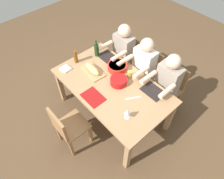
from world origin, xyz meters
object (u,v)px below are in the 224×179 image
(chair_far_center, at_px, (67,127))
(cutting_board, at_px, (93,71))
(chair_near_right, at_px, (128,57))
(bread_loaf, at_px, (92,69))
(napkin_stack, at_px, (66,69))
(beer_bottle, at_px, (76,57))
(serving_bowl_salad, at_px, (117,67))
(serving_bowl_fruit, at_px, (119,81))
(diner_near_center, at_px, (142,66))
(cup_near_center, at_px, (129,74))
(chair_near_left, at_px, (170,86))
(wine_glass, at_px, (127,112))
(diner_near_left, at_px, (166,83))
(wine_bottle, at_px, (97,50))
(dining_table, at_px, (112,88))
(diner_near_right, at_px, (122,52))
(chair_near_center, at_px, (148,70))

(chair_far_center, distance_m, cutting_board, 0.91)
(chair_near_right, height_order, bread_loaf, same)
(napkin_stack, bearing_deg, beer_bottle, -83.07)
(chair_far_center, relative_size, serving_bowl_salad, 2.89)
(serving_bowl_salad, bearing_deg, serving_bowl_fruit, 141.07)
(diner_near_center, bearing_deg, chair_far_center, 90.00)
(bread_loaf, relative_size, cup_near_center, 2.92)
(diner_near_center, distance_m, chair_far_center, 1.49)
(chair_near_left, relative_size, wine_glass, 5.12)
(chair_far_center, bearing_deg, diner_near_left, -107.91)
(chair_near_left, height_order, cutting_board, chair_near_left)
(cup_near_center, relative_size, napkin_stack, 0.78)
(diner_near_center, xyz_separation_m, cutting_board, (0.39, 0.69, 0.05))
(chair_near_left, relative_size, serving_bowl_salad, 2.89)
(chair_far_center, xyz_separation_m, cup_near_center, (-0.06, -1.13, 0.31))
(napkin_stack, bearing_deg, wine_glass, -175.36)
(chair_far_center, relative_size, wine_bottle, 2.93)
(cup_near_center, bearing_deg, dining_table, 79.36)
(wine_bottle, relative_size, napkin_stack, 2.07)
(serving_bowl_salad, height_order, bread_loaf, bread_loaf)
(chair_near_left, relative_size, cutting_board, 2.12)
(cutting_board, height_order, cup_near_center, cup_near_center)
(diner_near_right, bearing_deg, diner_near_left, 180.00)
(diner_near_center, xyz_separation_m, wine_bottle, (0.65, 0.40, 0.15))
(dining_table, relative_size, chair_near_center, 2.04)
(diner_near_center, relative_size, wine_glass, 7.23)
(diner_near_right, xyz_separation_m, wine_bottle, (0.17, 0.40, 0.15))
(chair_near_right, bearing_deg, diner_near_left, 169.10)
(diner_near_center, bearing_deg, chair_near_left, -158.93)
(dining_table, relative_size, chair_near_left, 2.04)
(chair_near_center, relative_size, cutting_board, 2.12)
(cutting_board, xyz_separation_m, bread_loaf, (0.00, 0.00, 0.06))
(serving_bowl_salad, xyz_separation_m, cutting_board, (0.21, 0.32, -0.04))
(diner_near_left, relative_size, bread_loaf, 3.75)
(wine_bottle, xyz_separation_m, napkin_stack, (0.06, 0.57, -0.10))
(chair_near_center, distance_m, chair_far_center, 1.66)
(dining_table, relative_size, diner_near_right, 1.44)
(wine_glass, relative_size, cup_near_center, 1.52)
(wine_glass, bearing_deg, cutting_board, -10.82)
(cutting_board, xyz_separation_m, napkin_stack, (0.32, 0.28, 0.00))
(serving_bowl_salad, relative_size, cutting_board, 0.74)
(diner_near_left, height_order, chair_near_center, diner_near_left)
(diner_near_right, bearing_deg, cutting_board, 97.02)
(chair_near_center, bearing_deg, dining_table, 90.00)
(diner_near_left, xyz_separation_m, serving_bowl_salad, (0.66, 0.37, 0.10))
(cutting_board, height_order, beer_bottle, beer_bottle)
(diner_near_right, relative_size, serving_bowl_salad, 4.08)
(dining_table, height_order, chair_near_left, chair_near_left)
(chair_near_left, distance_m, diner_near_center, 0.55)
(beer_bottle, bearing_deg, diner_near_center, -134.57)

